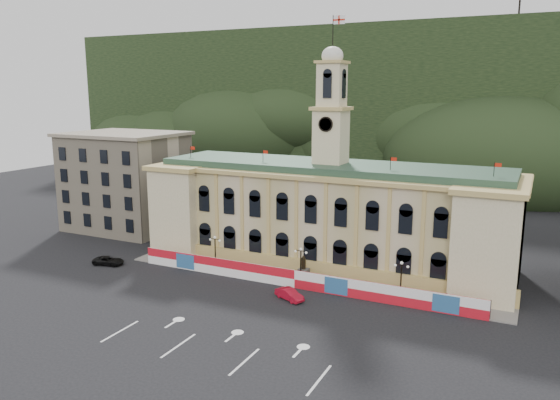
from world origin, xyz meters
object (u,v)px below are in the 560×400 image
at_px(lamp_center, 301,262).
at_px(red_sedan, 289,294).
at_px(statue, 304,273).
at_px(black_suv, 108,261).

height_order(lamp_center, red_sedan, lamp_center).
bearing_deg(statue, red_sedan, -80.97).
bearing_deg(black_suv, statue, -92.38).
height_order(statue, red_sedan, statue).
xyz_separation_m(statue, lamp_center, (0.00, -1.00, 1.89)).
relative_size(lamp_center, black_suv, 1.00).
relative_size(statue, black_suv, 0.72).
bearing_deg(statue, black_suv, -167.82).
bearing_deg(lamp_center, statue, 90.00).
relative_size(red_sedan, black_suv, 0.89).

